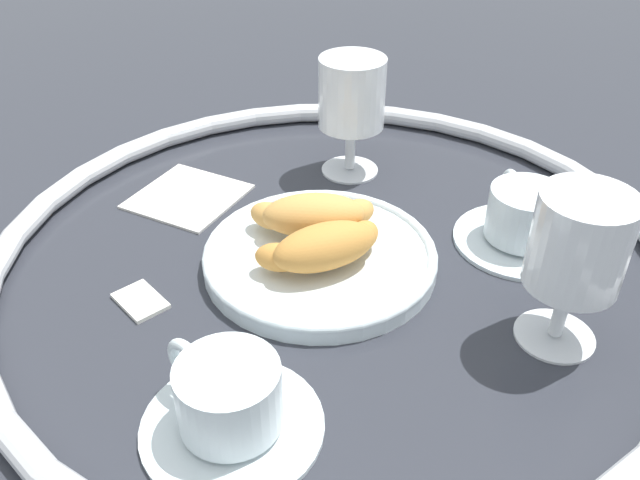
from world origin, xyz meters
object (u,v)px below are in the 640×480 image
croissant_large (326,247)px  croissant_small (313,215)px  folded_napkin (188,195)px  juice_glass_right (352,97)px  sugar_packet (140,299)px  coffee_cup_near (229,403)px  pastry_plate (320,256)px  juice_glass_left (578,249)px  coffee_cup_far (524,220)px

croissant_large → croissant_small: (-0.03, 0.05, 0.00)m
croissant_small → folded_napkin: size_ratio=1.18×
juice_glass_right → sugar_packet: (-0.13, -0.29, -0.09)m
folded_napkin → coffee_cup_near: bearing=-60.3°
croissant_large → coffee_cup_near: croissant_large is taller
pastry_plate → sugar_packet: 0.17m
folded_napkin → croissant_small: bearing=-18.8°
croissant_large → juice_glass_left: bearing=-6.6°
croissant_large → juice_glass_left: juice_glass_left is taller
croissant_small → juice_glass_right: juice_glass_right is taller
croissant_small → pastry_plate: bearing=-62.5°
sugar_packet → folded_napkin: 0.18m
coffee_cup_near → juice_glass_right: 0.41m
juice_glass_right → folded_napkin: juice_glass_right is taller
coffee_cup_near → juice_glass_right: bearing=90.4°
pastry_plate → croissant_small: (-0.01, 0.03, 0.03)m
croissant_large → coffee_cup_far: croissant_large is taller
juice_glass_left → coffee_cup_near: bearing=-145.0°
croissant_small → coffee_cup_near: (0.00, -0.23, -0.01)m
croissant_small → coffee_cup_far: size_ratio=0.96×
pastry_plate → coffee_cup_far: bearing=26.2°
croissant_small → juice_glass_left: (0.23, -0.07, 0.05)m
croissant_small → coffee_cup_far: (0.20, 0.07, -0.01)m
coffee_cup_near → juice_glass_left: 0.29m
croissant_large → folded_napkin: croissant_large is taller
sugar_packet → folded_napkin: bearing=134.1°
croissant_small → coffee_cup_near: bearing=-89.4°
coffee_cup_far → croissant_small: bearing=-162.1°
pastry_plate → juice_glass_left: juice_glass_left is taller
juice_glass_left → folded_napkin: (-0.40, 0.13, -0.09)m
croissant_large → juice_glass_right: size_ratio=0.85×
coffee_cup_far → juice_glass_right: bearing=153.9°
juice_glass_left → coffee_cup_far: bearing=103.2°
pastry_plate → croissant_small: croissant_small is taller
croissant_small → juice_glass_left: 0.25m
pastry_plate → croissant_small: bearing=117.5°
sugar_packet → folded_napkin: size_ratio=0.45×
pastry_plate → coffee_cup_far: (0.19, 0.09, 0.02)m
coffee_cup_near → sugar_packet: coffee_cup_near is taller
coffee_cup_far → juice_glass_left: juice_glass_left is taller
croissant_large → juice_glass_right: 0.22m
juice_glass_right → croissant_large: bearing=-83.1°
croissant_large → sugar_packet: croissant_large is taller
juice_glass_left → sugar_packet: juice_glass_left is taller
coffee_cup_near → juice_glass_right: (-0.00, 0.40, 0.07)m
coffee_cup_far → juice_glass_right: size_ratio=0.97×
croissant_small → coffee_cup_far: bearing=17.9°
coffee_cup_near → juice_glass_right: size_ratio=0.97×
pastry_plate → croissant_large: (0.01, -0.02, 0.03)m
juice_glass_left → sugar_packet: size_ratio=2.80×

